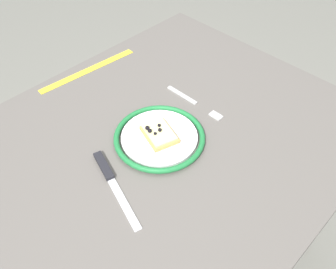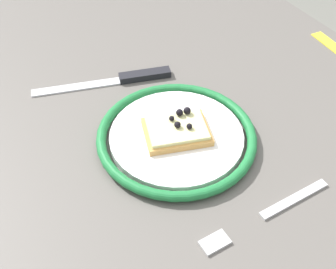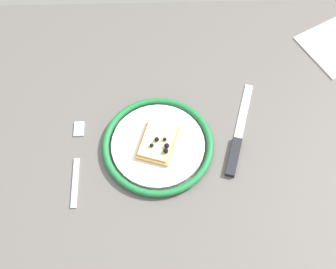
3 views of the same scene
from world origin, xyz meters
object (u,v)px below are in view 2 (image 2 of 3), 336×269
(pizza_slice_near, at_px, (177,130))
(knife, at_px, (126,78))
(dining_table, at_px, (165,163))
(fork, at_px, (266,214))
(plate, at_px, (176,137))

(pizza_slice_near, height_order, knife, pizza_slice_near)
(dining_table, height_order, fork, fork)
(dining_table, relative_size, knife, 4.86)
(pizza_slice_near, distance_m, knife, 0.17)
(plate, height_order, fork, plate)
(dining_table, relative_size, pizza_slice_near, 10.27)
(knife, relative_size, fork, 1.17)
(dining_table, height_order, pizza_slice_near, pizza_slice_near)
(fork, bearing_deg, pizza_slice_near, 10.32)
(plate, relative_size, fork, 1.19)
(knife, bearing_deg, pizza_slice_near, -179.80)
(fork, bearing_deg, dining_table, 8.63)
(dining_table, bearing_deg, fork, -171.37)
(knife, bearing_deg, fork, -174.64)
(plate, xyz_separation_m, pizza_slice_near, (0.00, -0.00, 0.01))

